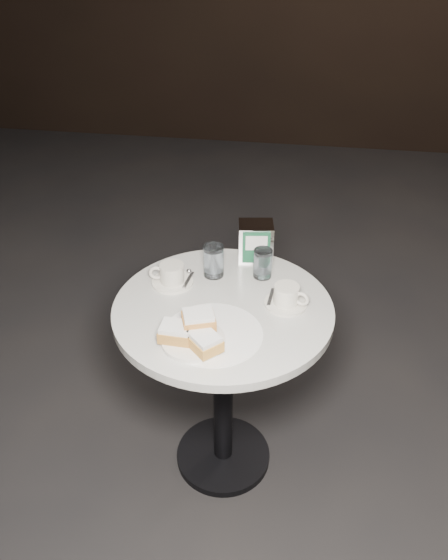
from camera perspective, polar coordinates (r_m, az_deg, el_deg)
ground at (r=2.25m, az=-0.08°, el=-18.02°), size 7.00×7.00×0.00m
cafe_table at (r=1.85m, az=-0.10°, el=-7.61°), size 0.70×0.70×0.74m
sugar_spill at (r=1.62m, az=-1.18°, el=-5.61°), size 0.34×0.34×0.00m
beignet_plate at (r=1.57m, az=-3.25°, el=-5.67°), size 0.24×0.24×0.09m
coffee_cup_left at (r=1.82m, az=-5.49°, el=0.50°), size 0.16×0.16×0.07m
coffee_cup_right at (r=1.72m, az=6.56°, el=-1.76°), size 0.17×0.17×0.07m
water_glass_left at (r=1.84m, az=-1.09°, el=1.97°), size 0.08×0.08×0.11m
water_glass_right at (r=1.84m, az=4.07°, el=1.71°), size 0.06×0.06×0.10m
napkin_dispenser at (r=1.92m, az=3.32°, el=4.02°), size 0.13×0.12×0.14m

